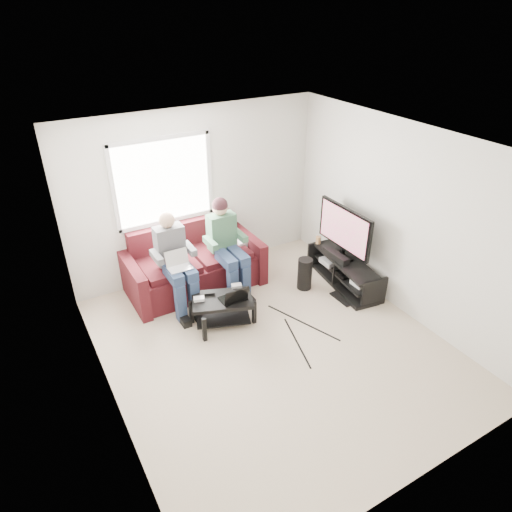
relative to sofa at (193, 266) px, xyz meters
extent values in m
plane|color=#C4B598|center=(0.31, -1.82, -0.34)|extent=(4.50, 4.50, 0.00)
plane|color=white|center=(0.31, -1.82, 2.26)|extent=(4.50, 4.50, 0.00)
plane|color=silver|center=(0.31, 0.43, 0.96)|extent=(4.50, 0.00, 4.50)
plane|color=silver|center=(0.31, -4.07, 0.96)|extent=(4.50, 0.00, 4.50)
plane|color=silver|center=(-1.69, -1.82, 0.96)|extent=(0.00, 4.50, 4.50)
plane|color=silver|center=(2.31, -1.82, 0.96)|extent=(0.00, 4.50, 4.50)
cube|color=white|center=(-0.19, 0.42, 1.26)|extent=(1.40, 0.01, 1.20)
cube|color=silver|center=(-0.19, 0.41, 1.26)|extent=(1.48, 0.04, 1.28)
cube|color=#491412|center=(0.00, -0.05, -0.11)|extent=(1.71, 0.91, 0.47)
cube|color=#491412|center=(0.00, 0.35, 0.36)|extent=(1.71, 0.21, 0.48)
cube|color=#491412|center=(-0.93, -0.05, -0.01)|extent=(0.16, 1.00, 0.67)
cube|color=#491412|center=(0.93, -0.05, -0.01)|extent=(0.16, 1.00, 0.67)
cube|color=#491412|center=(-0.41, -0.07, 0.17)|extent=(0.78, 0.79, 0.10)
cube|color=#491412|center=(0.41, -0.07, 0.17)|extent=(0.78, 0.79, 0.10)
cube|color=navy|center=(-0.50, -0.54, 0.29)|extent=(0.16, 0.45, 0.14)
cube|color=navy|center=(-0.30, -0.54, 0.29)|extent=(0.16, 0.45, 0.14)
cube|color=navy|center=(-0.50, -0.72, -0.06)|extent=(0.13, 0.13, 0.57)
cube|color=navy|center=(-0.30, -0.72, -0.06)|extent=(0.13, 0.13, 0.57)
cube|color=#5B5B60|center=(-0.40, -0.21, 0.57)|extent=(0.40, 0.22, 0.55)
sphere|color=tan|center=(-0.40, -0.19, 0.94)|extent=(0.22, 0.22, 0.22)
cube|color=navy|center=(0.30, -0.54, 0.29)|extent=(0.16, 0.45, 0.14)
cube|color=navy|center=(0.50, -0.54, 0.29)|extent=(0.16, 0.45, 0.14)
cube|color=navy|center=(0.30, -0.72, -0.06)|extent=(0.13, 0.13, 0.57)
cube|color=navy|center=(0.50, -0.72, -0.06)|extent=(0.13, 0.13, 0.57)
cube|color=#494B4B|center=(0.40, -0.21, 0.57)|extent=(0.40, 0.22, 0.55)
sphere|color=tan|center=(0.40, -0.19, 0.94)|extent=(0.22, 0.22, 0.22)
sphere|color=black|center=(0.40, -0.19, 0.98)|extent=(0.23, 0.23, 0.23)
cube|color=black|center=(-0.04, -1.07, 0.03)|extent=(0.92, 0.74, 0.05)
cube|color=black|center=(-0.04, -1.07, -0.25)|extent=(0.82, 0.64, 0.02)
cube|color=black|center=(-0.41, -1.28, -0.17)|extent=(0.05, 0.05, 0.35)
cube|color=black|center=(0.33, -1.28, -0.17)|extent=(0.05, 0.05, 0.35)
cube|color=black|center=(-0.41, -0.85, -0.17)|extent=(0.05, 0.05, 0.35)
cube|color=black|center=(0.33, -0.85, -0.17)|extent=(0.05, 0.05, 0.35)
cube|color=silver|center=(-0.32, -0.95, 0.08)|extent=(0.16, 0.13, 0.04)
cube|color=black|center=(-0.14, -0.89, 0.08)|extent=(0.16, 0.14, 0.04)
cube|color=gray|center=(0.26, -0.92, 0.08)|extent=(0.16, 0.12, 0.04)
cube|color=black|center=(2.01, -1.15, 0.09)|extent=(0.59, 1.39, 0.04)
cube|color=black|center=(2.01, -1.15, -0.12)|extent=(0.54, 1.33, 0.03)
cube|color=black|center=(2.01, -1.15, -0.31)|extent=(0.59, 1.39, 0.06)
cube|color=black|center=(2.01, -1.81, -0.12)|extent=(0.41, 0.10, 0.45)
cube|color=black|center=(2.01, -0.50, -0.12)|extent=(0.41, 0.10, 0.45)
cube|color=black|center=(2.01, -1.05, 0.13)|extent=(0.12, 0.40, 0.04)
cube|color=black|center=(2.01, -1.05, 0.21)|extent=(0.06, 0.06, 0.12)
cube|color=black|center=(2.01, -1.05, 0.59)|extent=(0.05, 1.10, 0.65)
cube|color=#D5327B|center=(1.98, -1.05, 0.59)|extent=(0.01, 1.01, 0.58)
cube|color=black|center=(1.89, -1.05, 0.16)|extent=(0.12, 0.50, 0.10)
cylinder|color=#A37546|center=(1.96, -0.52, 0.17)|extent=(0.08, 0.08, 0.12)
cube|color=silver|center=(2.01, -1.55, -0.07)|extent=(0.30, 0.22, 0.06)
cube|color=gray|center=(2.01, -0.85, -0.06)|extent=(0.34, 0.26, 0.08)
cube|color=black|center=(2.01, -1.20, -0.07)|extent=(0.38, 0.30, 0.07)
cylinder|color=black|center=(1.43, -0.92, -0.09)|extent=(0.22, 0.22, 0.50)
cube|color=black|center=(1.72, -1.46, -0.33)|extent=(0.14, 0.40, 0.02)
cube|color=black|center=(0.82, -0.09, -0.09)|extent=(0.34, 0.34, 0.51)
cube|color=silver|center=(0.82, -0.09, 0.21)|extent=(0.22, 0.18, 0.10)
camera|label=1|loc=(-2.15, -5.61, 3.58)|focal=32.00mm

